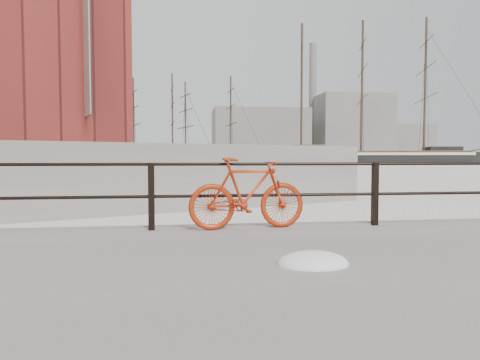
{
  "coord_description": "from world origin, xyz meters",
  "views": [
    {
      "loc": [
        -6.53,
        -6.59,
        1.43
      ],
      "look_at": [
        -5.45,
        1.5,
        1.0
      ],
      "focal_mm": 32.0,
      "sensor_mm": 36.0,
      "label": 1
    }
  ],
  "objects_px": {
    "schooner_left": "(161,165)",
    "barque_black": "(361,164)",
    "bicycle": "(248,193)",
    "schooner_mid": "(202,165)"
  },
  "relations": [
    {
      "from": "schooner_left",
      "to": "barque_black",
      "type": "bearing_deg",
      "value": -1.82
    },
    {
      "from": "barque_black",
      "to": "schooner_left",
      "type": "bearing_deg",
      "value": -147.17
    },
    {
      "from": "bicycle",
      "to": "barque_black",
      "type": "distance_m",
      "value": 99.99
    },
    {
      "from": "bicycle",
      "to": "schooner_mid",
      "type": "relative_size",
      "value": 0.07
    },
    {
      "from": "bicycle",
      "to": "schooner_left",
      "type": "bearing_deg",
      "value": 87.25
    },
    {
      "from": "schooner_mid",
      "to": "schooner_left",
      "type": "bearing_deg",
      "value": -166.33
    },
    {
      "from": "bicycle",
      "to": "schooner_mid",
      "type": "height_order",
      "value": "schooner_mid"
    },
    {
      "from": "barque_black",
      "to": "schooner_mid",
      "type": "distance_m",
      "value": 39.78
    },
    {
      "from": "bicycle",
      "to": "barque_black",
      "type": "relative_size",
      "value": 0.03
    },
    {
      "from": "bicycle",
      "to": "schooner_left",
      "type": "relative_size",
      "value": 0.08
    }
  ]
}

